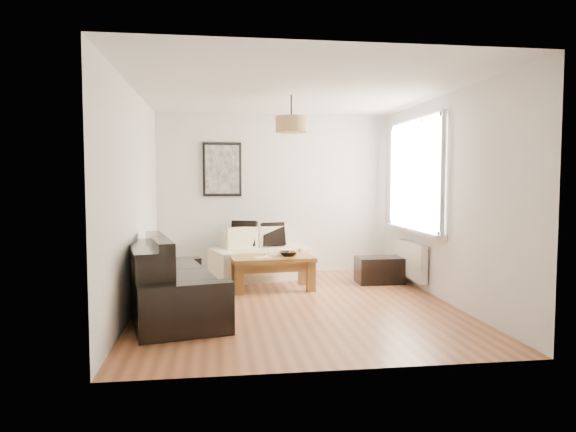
{
  "coord_description": "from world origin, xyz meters",
  "views": [
    {
      "loc": [
        -0.94,
        -6.23,
        1.53
      ],
      "look_at": [
        0.0,
        0.6,
        1.05
      ],
      "focal_mm": 32.3,
      "sensor_mm": 36.0,
      "label": 1
    }
  ],
  "objects": [
    {
      "name": "wall_left",
      "position": [
        -1.9,
        0.0,
        1.3
      ],
      "size": [
        0.04,
        4.5,
        2.6
      ],
      "primitive_type": null,
      "color": "silver",
      "rests_on": "floor"
    },
    {
      "name": "wall_right",
      "position": [
        1.9,
        0.0,
        1.3
      ],
      "size": [
        0.04,
        4.5,
        2.6
      ],
      "primitive_type": null,
      "color": "silver",
      "rests_on": "floor"
    },
    {
      "name": "papers",
      "position": [
        -0.33,
        0.84,
        0.47
      ],
      "size": [
        0.27,
        0.24,
        0.01
      ],
      "primitive_type": "cube",
      "rotation": [
        0.0,
        0.0,
        0.47
      ],
      "color": "beige",
      "rests_on": "coffee_table"
    },
    {
      "name": "radiator",
      "position": [
        1.82,
        0.8,
        0.38
      ],
      "size": [
        0.1,
        0.9,
        0.52
      ],
      "primitive_type": "cube",
      "color": "white",
      "rests_on": "wall_right"
    },
    {
      "name": "wall_back",
      "position": [
        0.0,
        2.25,
        1.3
      ],
      "size": [
        3.8,
        0.04,
        2.6
      ],
      "primitive_type": null,
      "color": "silver",
      "rests_on": "floor"
    },
    {
      "name": "ottoman",
      "position": [
        1.45,
        1.13,
        0.19
      ],
      "size": [
        0.68,
        0.44,
        0.39
      ],
      "primitive_type": "cube",
      "rotation": [
        0.0,
        0.0,
        -0.01
      ],
      "color": "black",
      "rests_on": "floor"
    },
    {
      "name": "poster",
      "position": [
        -0.85,
        2.22,
        1.7
      ],
      "size": [
        0.62,
        0.04,
        0.87
      ],
      "primitive_type": null,
      "color": "black",
      "rests_on": "wall_back"
    },
    {
      "name": "window_bay",
      "position": [
        1.86,
        0.8,
        1.6
      ],
      "size": [
        0.14,
        1.9,
        1.6
      ],
      "primitive_type": null,
      "color": "white",
      "rests_on": "wall_right"
    },
    {
      "name": "ceiling",
      "position": [
        0.0,
        0.0,
        2.6
      ],
      "size": [
        3.8,
        4.5,
        0.0
      ],
      "primitive_type": null,
      "color": "white",
      "rests_on": "floor"
    },
    {
      "name": "coffee_table",
      "position": [
        -0.18,
        0.9,
        0.23
      ],
      "size": [
        1.18,
        0.71,
        0.46
      ],
      "primitive_type": null,
      "rotation": [
        0.0,
        0.0,
        0.08
      ],
      "color": "brown",
      "rests_on": "floor"
    },
    {
      "name": "fruit_bowl",
      "position": [
        0.05,
        0.9,
        0.5
      ],
      "size": [
        0.28,
        0.28,
        0.06
      ],
      "primitive_type": "imported",
      "rotation": [
        0.0,
        0.0,
        -0.1
      ],
      "color": "black",
      "rests_on": "coffee_table"
    },
    {
      "name": "cushion_right",
      "position": [
        -0.05,
        1.96,
        0.66
      ],
      "size": [
        0.39,
        0.19,
        0.37
      ],
      "primitive_type": "cube",
      "rotation": [
        0.0,
        0.0,
        0.22
      ],
      "color": "black",
      "rests_on": "loveseat_cream"
    },
    {
      "name": "loveseat_cream",
      "position": [
        -0.27,
        1.78,
        0.37
      ],
      "size": [
        1.65,
        1.21,
        0.73
      ],
      "primitive_type": null,
      "rotation": [
        0.0,
        0.0,
        0.31
      ],
      "color": "beige",
      "rests_on": "floor"
    },
    {
      "name": "cushion_left",
      "position": [
        -0.52,
        1.96,
        0.68
      ],
      "size": [
        0.42,
        0.24,
        0.4
      ],
      "primitive_type": "cube",
      "rotation": [
        0.0,
        0.0,
        -0.31
      ],
      "color": "black",
      "rests_on": "loveseat_cream"
    },
    {
      "name": "floor",
      "position": [
        0.0,
        0.0,
        0.0
      ],
      "size": [
        4.5,
        4.5,
        0.0
      ],
      "primitive_type": "plane",
      "color": "brown",
      "rests_on": "ground"
    },
    {
      "name": "pendant_shade",
      "position": [
        0.0,
        0.3,
        2.23
      ],
      "size": [
        0.4,
        0.4,
        0.2
      ],
      "primitive_type": "cylinder",
      "color": "tan",
      "rests_on": "ceiling"
    },
    {
      "name": "orange_b",
      "position": [
        0.15,
        0.99,
        0.5
      ],
      "size": [
        0.07,
        0.07,
        0.07
      ],
      "primitive_type": "sphere",
      "rotation": [
        0.0,
        0.0,
        -0.02
      ],
      "color": "orange",
      "rests_on": "fruit_bowl"
    },
    {
      "name": "wall_front",
      "position": [
        0.0,
        -2.25,
        1.3
      ],
      "size": [
        3.8,
        0.04,
        2.6
      ],
      "primitive_type": null,
      "color": "silver",
      "rests_on": "floor"
    },
    {
      "name": "sofa_leather",
      "position": [
        -1.43,
        -0.38,
        0.41
      ],
      "size": [
        1.31,
        2.04,
        0.82
      ],
      "primitive_type": null,
      "rotation": [
        0.0,
        0.0,
        1.79
      ],
      "color": "black",
      "rests_on": "floor"
    },
    {
      "name": "orange_c",
      "position": [
        0.1,
        0.97,
        0.5
      ],
      "size": [
        0.09,
        0.09,
        0.07
      ],
      "primitive_type": "sphere",
      "rotation": [
        0.0,
        0.0,
        0.31
      ],
      "color": "#E34813",
      "rests_on": "fruit_bowl"
    },
    {
      "name": "orange_a",
      "position": [
        0.14,
        0.96,
        0.5
      ],
      "size": [
        0.08,
        0.08,
        0.08
      ],
      "primitive_type": "sphere",
      "rotation": [
        0.0,
        0.0,
        -0.06
      ],
      "color": "orange",
      "rests_on": "fruit_bowl"
    }
  ]
}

